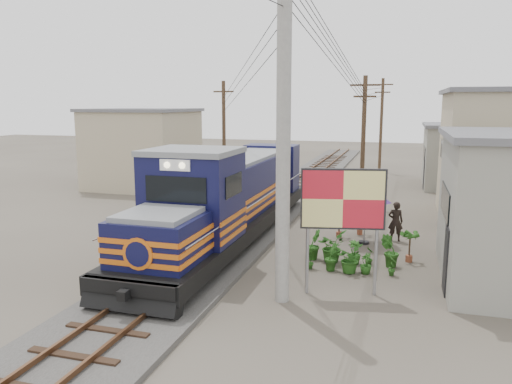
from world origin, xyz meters
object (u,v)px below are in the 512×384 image
(billboard, at_px, (343,202))
(vendor, at_px, (396,221))
(market_umbrella, at_px, (366,195))
(locomotive, at_px, (230,199))

(billboard, distance_m, vendor, 6.87)
(billboard, xyz_separation_m, market_umbrella, (0.25, 5.65, -0.79))
(locomotive, bearing_deg, billboard, -42.01)
(locomotive, relative_size, billboard, 4.26)
(locomotive, distance_m, billboard, 6.86)
(billboard, height_order, vendor, billboard)
(market_umbrella, height_order, vendor, market_umbrella)
(market_umbrella, relative_size, vendor, 1.38)
(billboard, bearing_deg, locomotive, 126.61)
(vendor, bearing_deg, market_umbrella, 29.35)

